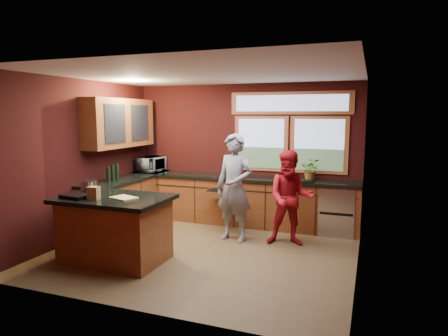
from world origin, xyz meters
The scene contains 14 objects.
floor centered at (0.00, 0.00, 0.00)m, with size 4.50×4.50×0.00m, color brown.
room_shell centered at (-0.60, 0.32, 1.80)m, with size 4.52×4.02×2.71m.
back_counter centered at (0.20, 1.70, 0.46)m, with size 4.50×0.64×0.93m.
left_counter centered at (-1.95, 0.85, 0.47)m, with size 0.64×2.30×0.93m.
island centered at (-1.05, -0.81, 0.48)m, with size 1.55×1.05×0.95m.
person_grey centered at (0.25, 0.70, 0.90)m, with size 0.66×0.43×1.80m, color slate.
person_red centered at (1.17, 0.79, 0.77)m, with size 0.75×0.59×1.55m, color #A8131B.
microwave centered at (-1.92, 1.69, 1.08)m, with size 0.55×0.38×0.31m, color #999999.
potted_plant centered at (1.36, 1.75, 1.13)m, with size 0.35×0.31×0.39m, color #999999.
paper_towel centered at (0.91, 1.70, 1.07)m, with size 0.12×0.12×0.28m, color silver.
cutting_board centered at (-0.85, -0.86, 0.95)m, with size 0.35×0.25×0.02m, color tan.
stock_pot centered at (-1.60, -0.66, 1.03)m, with size 0.24×0.24×0.18m, color #B7B7BC.
paper_bag centered at (-1.20, -1.06, 1.03)m, with size 0.15×0.12×0.18m, color brown.
black_tray centered at (-1.50, -1.06, 0.97)m, with size 0.40×0.28×0.05m, color black.
Camera 1 is at (2.37, -5.49, 2.11)m, focal length 32.00 mm.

